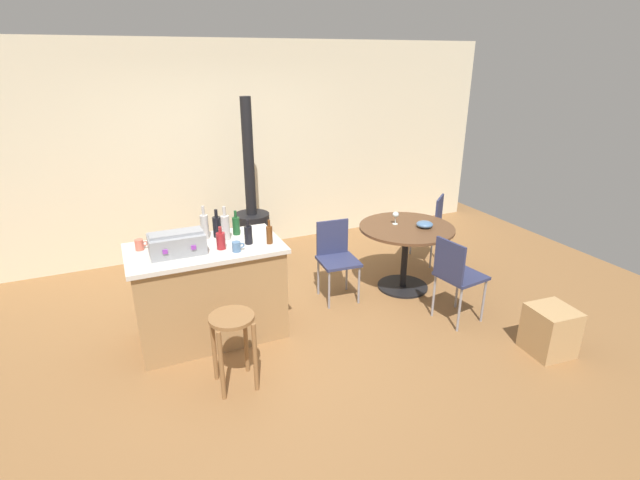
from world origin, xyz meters
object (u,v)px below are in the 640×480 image
Objects in this scene: bottle_6 at (225,227)px; cup_1 at (140,245)px; kitchen_island at (209,292)px; folding_chair_far at (428,223)px; folding_chair_left at (336,255)px; folding_chair_near at (456,273)px; bottle_3 at (236,225)px; serving_bowl at (425,224)px; wine_glass at (396,215)px; toolbox at (177,243)px; dining_table at (406,241)px; wooden_stool at (233,334)px; bottle_5 at (217,226)px; cardboard_box at (550,330)px; wood_stove at (252,225)px; bottle_4 at (248,234)px; cup_0 at (237,247)px; bottle_2 at (269,234)px; bottle_1 at (221,240)px; bottle_0 at (205,226)px.

cup_1 is at bearing 175.44° from bottle_6.
folding_chair_far is (2.89, 0.59, 0.07)m from kitchen_island.
folding_chair_near is at bearing -48.73° from folding_chair_left.
serving_bowl is (2.03, -0.20, -0.22)m from bottle_3.
bottle_3 is 1.63× the size of wine_glass.
bottle_3 is (0.34, 0.19, 0.54)m from kitchen_island.
dining_table is at bearing 3.55° from toolbox.
folding_chair_left is (1.40, 1.04, 0.02)m from wooden_stool.
bottle_5 reaches higher than cardboard_box.
dining_table is 1.96m from wood_stove.
folding_chair_far is (0.63, 1.32, -0.00)m from folding_chair_near.
toolbox is at bearing 153.69° from cardboard_box.
toolbox is 2.04× the size of bottle_4.
bottle_6 is (-0.12, -0.09, 0.03)m from bottle_3.
wood_stove is (0.86, 1.51, 0.04)m from kitchen_island.
toolbox is 0.50m from cup_0.
folding_chair_left is at bearing 170.42° from dining_table.
bottle_3 is (-1.87, 0.10, 0.43)m from dining_table.
wooden_stool is at bearing -102.43° from bottle_6.
serving_bowl is at bearing -43.51° from wine_glass.
bottle_4 is at bearing -82.07° from bottle_3.
bottle_2 is 0.96× the size of bottle_3.
wine_glass is (1.92, 0.12, -0.18)m from bottle_6.
bottle_2 is at bearing 161.65° from folding_chair_near.
toolbox reaches higher than folding_chair_near.
folding_chair_far is 6.13× the size of wine_glass.
serving_bowl is (1.82, 0.15, -0.22)m from bottle_2.
cardboard_box is (2.35, -1.70, -0.78)m from bottle_3.
bottle_6 is (0.09, 0.21, 0.04)m from bottle_1.
bottle_6 is at bearing 147.04° from cardboard_box.
folding_chair_near is 1.00m from wine_glass.
wood_stove is 8.82× the size of bottle_3.
bottle_1 is (0.08, -0.32, -0.04)m from bottle_0.
folding_chair_near is 3.89× the size of bottle_4.
bottle_2 reaches higher than folding_chair_left.
bottle_5 is (-0.18, 0.01, 0.01)m from bottle_3.
bottle_0 reaches higher than bottle_1.
bottle_2 reaches higher than kitchen_island.
toolbox is (-2.45, -0.15, 0.43)m from dining_table.
bottle_2 is 1.84m from serving_bowl.
wooden_stool is 0.61× the size of dining_table.
cup_1 reaches higher than wine_glass.
dining_table is 4.61× the size of bottle_4.
cup_0 is 1.03× the size of cup_1.
folding_chair_near is 3.93× the size of bottle_2.
bottle_5 is (-0.39, 0.36, 0.02)m from bottle_2.
folding_chair_left is at bearing 2.02° from bottle_3.
wooden_stool is 2.39m from wine_glass.
wooden_stool is 1.17m from bottle_3.
kitchen_island is 2.95m from folding_chair_far.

